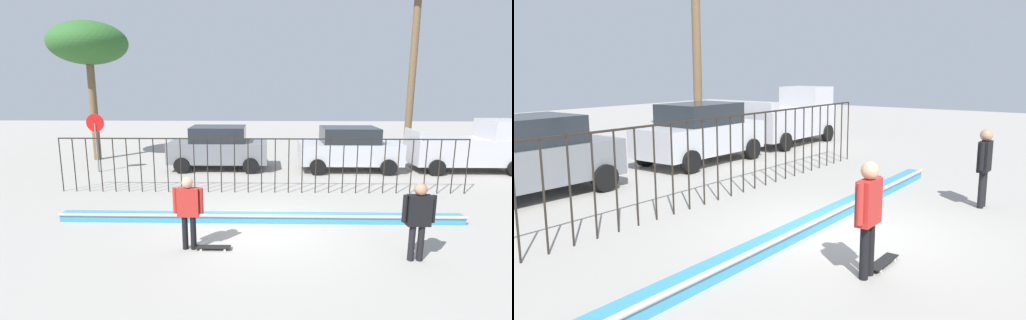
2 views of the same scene
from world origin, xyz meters
The scene contains 9 objects.
ground_plane centered at (0.00, 0.00, 0.00)m, with size 60.00×60.00×0.00m, color #9E9991.
bowl_coping_ledge centered at (0.00, 0.59, 0.12)m, with size 11.00×0.40×0.27m.
perimeter_fence centered at (0.00, 3.43, 1.17)m, with size 14.04×0.04×1.91m.
skateboarder centered at (-1.61, -1.18, 1.02)m, with size 0.69×0.26×1.70m.
skateboard centered at (-1.06, -1.21, 0.06)m, with size 0.80×0.20×0.07m.
camera_operator centered at (3.33, -1.64, 1.02)m, with size 0.69×0.26×1.71m.
parked_car_gray centered at (-1.95, 7.20, 0.97)m, with size 4.30×2.12×1.90m.
parked_car_silver centered at (3.77, 7.01, 0.97)m, with size 4.30×2.12×1.90m.
pickup_truck centered at (9.04, 7.00, 1.04)m, with size 4.70×2.12×2.24m.
Camera 2 is at (-8.07, -4.02, 2.97)m, focal length 35.58 mm.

